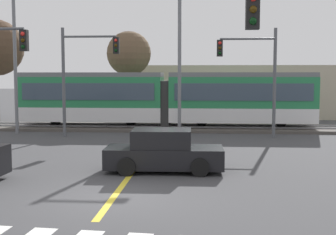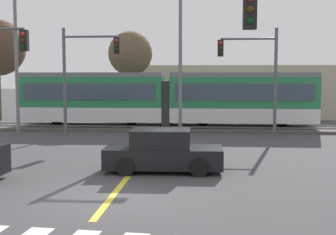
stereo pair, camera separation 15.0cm
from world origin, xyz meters
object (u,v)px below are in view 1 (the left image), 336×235
object	(u,v)px
sedan_crossing	(164,152)
bare_tree_west	(129,54)
traffic_light_far_right	(255,67)
traffic_light_far_left	(82,66)
light_rail_tram	(166,97)
street_lamp_centre	(184,47)
street_lamp_west	(18,44)

from	to	relation	value
sedan_crossing	bare_tree_west	size ratio (longest dim) A/B	0.65
traffic_light_far_right	traffic_light_far_left	world-z (taller)	traffic_light_far_left
sedan_crossing	traffic_light_far_left	xyz separation A→B (m)	(-5.36, 9.07, 3.25)
traffic_light_far_right	traffic_light_far_left	xyz separation A→B (m)	(-9.54, -0.35, 0.08)
light_rail_tram	sedan_crossing	bearing A→B (deg)	-85.59
traffic_light_far_right	street_lamp_centre	bearing A→B (deg)	173.86
traffic_light_far_left	traffic_light_far_right	bearing A→B (deg)	2.12
traffic_light_far_right	street_lamp_west	size ratio (longest dim) A/B	0.65
light_rail_tram	bare_tree_west	bearing A→B (deg)	128.99
street_lamp_west	street_lamp_centre	size ratio (longest dim) A/B	1.06
sedan_crossing	traffic_light_far_left	world-z (taller)	traffic_light_far_left
traffic_light_far_right	sedan_crossing	bearing A→B (deg)	-113.90
light_rail_tram	bare_tree_west	size ratio (longest dim) A/B	2.82
sedan_crossing	traffic_light_far_right	distance (m)	10.79
traffic_light_far_left	bare_tree_west	size ratio (longest dim) A/B	0.92
traffic_light_far_left	street_lamp_west	world-z (taller)	street_lamp_west
light_rail_tram	traffic_light_far_left	world-z (taller)	traffic_light_far_left
bare_tree_west	light_rail_tram	bearing A→B (deg)	-51.01
light_rail_tram	street_lamp_west	size ratio (longest dim) A/B	1.99
sedan_crossing	traffic_light_far_right	world-z (taller)	traffic_light_far_right
traffic_light_far_left	street_lamp_centre	distance (m)	5.77
traffic_light_far_right	bare_tree_west	distance (m)	10.98
sedan_crossing	traffic_light_far_right	size ratio (longest dim) A/B	0.71
street_lamp_centre	bare_tree_west	bearing A→B (deg)	121.66
traffic_light_far_left	bare_tree_west	bearing A→B (deg)	79.68
traffic_light_far_right	light_rail_tram	bearing A→B (deg)	145.14
traffic_light_far_right	bare_tree_west	bearing A→B (deg)	138.24
street_lamp_centre	traffic_light_far_right	bearing A→B (deg)	-6.14
traffic_light_far_right	street_lamp_centre	world-z (taller)	street_lamp_centre
bare_tree_west	sedan_crossing	bearing A→B (deg)	-76.62
sedan_crossing	traffic_light_far_left	distance (m)	11.03
sedan_crossing	street_lamp_centre	distance (m)	10.75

